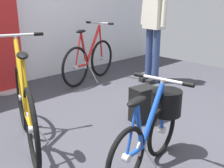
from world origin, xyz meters
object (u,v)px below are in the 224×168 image
object	(u,v)px
display_bike_right	(25,107)
backpack_on_floor	(143,104)
floor_banner_stand	(0,40)
visitor_near_wall	(154,17)
display_bike_left	(89,60)
folding_bike_foreground	(154,123)

from	to	relation	value
display_bike_right	backpack_on_floor	xyz separation A→B (m)	(1.19, -0.41, -0.19)
floor_banner_stand	backpack_on_floor	world-z (taller)	floor_banner_stand
visitor_near_wall	backpack_on_floor	world-z (taller)	visitor_near_wall
floor_banner_stand	visitor_near_wall	bearing A→B (deg)	-31.35
floor_banner_stand	display_bike_left	size ratio (longest dim) A/B	1.29
display_bike_left	display_bike_right	bearing A→B (deg)	-145.74
folding_bike_foreground	backpack_on_floor	bearing A→B (deg)	46.19
floor_banner_stand	folding_bike_foreground	xyz separation A→B (m)	(0.13, -2.63, -0.40)
floor_banner_stand	display_bike_right	size ratio (longest dim) A/B	1.22
floor_banner_stand	folding_bike_foreground	bearing A→B (deg)	-87.22
display_bike_right	visitor_near_wall	bearing A→B (deg)	10.40
folding_bike_foreground	backpack_on_floor	distance (m)	0.84
visitor_near_wall	backpack_on_floor	xyz separation A→B (m)	(-1.24, -0.85, -0.84)
backpack_on_floor	visitor_near_wall	bearing A→B (deg)	34.46
floor_banner_stand	display_bike_left	bearing A→B (deg)	-19.81
folding_bike_foreground	visitor_near_wall	world-z (taller)	visitor_near_wall
display_bike_right	visitor_near_wall	distance (m)	2.56
folding_bike_foreground	display_bike_right	bearing A→B (deg)	121.94
floor_banner_stand	backpack_on_floor	bearing A→B (deg)	-71.13
floor_banner_stand	display_bike_left	distance (m)	1.38
floor_banner_stand	visitor_near_wall	xyz separation A→B (m)	(1.94, -1.18, 0.27)
floor_banner_stand	backpack_on_floor	xyz separation A→B (m)	(0.70, -2.04, -0.57)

